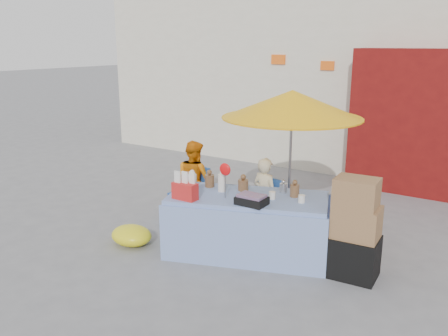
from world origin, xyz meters
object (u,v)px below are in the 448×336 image
Objects in this scene: vendor_orange at (194,180)px; vendor_beige at (265,197)px; market_table at (247,224)px; chair_right at (260,221)px; box_stack at (355,232)px; umbrella at (292,105)px; chair_left at (190,205)px.

vendor_beige is (1.25, 0.00, -0.05)m from vendor_orange.
market_table is 1.98× the size of vendor_beige.
chair_right is 1.56m from box_stack.
vendor_orange is (-1.35, 0.67, 0.22)m from market_table.
market_table is 1.87× the size of box_stack.
umbrella is 1.91m from box_stack.
vendor_orange is 1.25m from vendor_beige.
box_stack is at bearing -14.06° from market_table.
vendor_orange is at bearing -172.81° from chair_right.
vendor_orange is 1.03× the size of box_stack.
vendor_orange is at bearing 13.32° from vendor_beige.
chair_left is at bearing 104.87° from vendor_orange.
chair_right is at bearing -136.16° from umbrella.
market_table is 0.56m from chair_right.
market_table reaches higher than chair_right.
chair_left is 0.74× the size of vendor_beige.
umbrella reaches higher than chair_right.
market_table is 2.68× the size of chair_right.
chair_right is 0.35m from vendor_beige.
chair_right is at bearing -172.81° from vendor_orange.
chair_left and chair_right have the same top height.
chair_left is 2.78m from box_stack.
box_stack is at bearing -1.67° from chair_right.
chair_left is 2.27m from umbrella.
chair_right is at bearing 13.32° from chair_left.
vendor_beige is 1.36m from umbrella.
vendor_beige is (-0.00, 0.13, 0.32)m from chair_right.
vendor_beige is at bearing 78.82° from market_table.
chair_left is at bearing 19.49° from vendor_beige.
market_table reaches higher than box_stack.
vendor_beige is (1.25, 0.13, 0.32)m from chair_left.
chair_right is 1.31m from vendor_orange.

